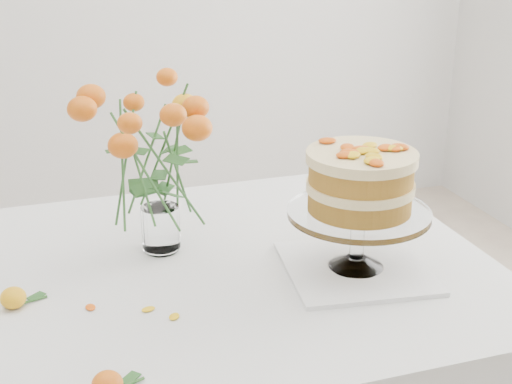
# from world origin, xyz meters

# --- Properties ---
(table) EXTENTS (1.43, 0.93, 0.76)m
(table) POSITION_xyz_m (0.00, 0.00, 0.67)
(table) COLOR tan
(table) RESTS_ON ground
(napkin) EXTENTS (0.31, 0.31, 0.01)m
(napkin) POSITION_xyz_m (0.41, -0.11, 0.76)
(napkin) COLOR white
(napkin) RESTS_ON table
(cake_stand) EXTENTS (0.28, 0.28, 0.26)m
(cake_stand) POSITION_xyz_m (0.41, -0.11, 0.94)
(cake_stand) COLOR white
(cake_stand) RESTS_ON napkin
(rose_vase) EXTENTS (0.29, 0.29, 0.41)m
(rose_vase) POSITION_xyz_m (0.05, 0.10, 1.00)
(rose_vase) COLOR white
(rose_vase) RESTS_ON table
(loose_rose_near) EXTENTS (0.08, 0.05, 0.04)m
(loose_rose_near) POSITION_xyz_m (-0.25, -0.05, 0.78)
(loose_rose_near) COLOR orange
(loose_rose_near) RESTS_ON table
(loose_rose_far) EXTENTS (0.08, 0.05, 0.04)m
(loose_rose_far) POSITION_xyz_m (-0.12, -0.37, 0.78)
(loose_rose_far) COLOR #CE5F0A
(loose_rose_far) RESTS_ON table
(stray_petal_a) EXTENTS (0.03, 0.02, 0.00)m
(stray_petal_a) POSITION_xyz_m (-0.12, -0.10, 0.76)
(stray_petal_a) COLOR yellow
(stray_petal_a) RESTS_ON table
(stray_petal_b) EXTENTS (0.03, 0.02, 0.00)m
(stray_petal_b) POSITION_xyz_m (-0.02, -0.14, 0.76)
(stray_petal_b) COLOR yellow
(stray_petal_b) RESTS_ON table
(stray_petal_c) EXTENTS (0.03, 0.02, 0.00)m
(stray_petal_c) POSITION_xyz_m (0.02, -0.18, 0.76)
(stray_petal_c) COLOR yellow
(stray_petal_c) RESTS_ON table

